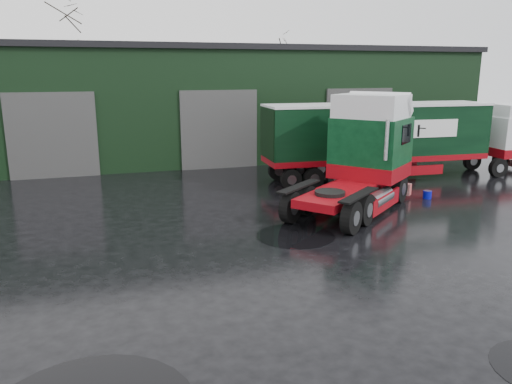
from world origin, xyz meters
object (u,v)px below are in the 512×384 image
warehouse (196,100)px  tree_back_b (267,85)px  hero_tractor (351,155)px  lorry_right (376,142)px  tree_back_a (65,73)px  wash_bucket (427,195)px

warehouse → tree_back_b: 12.82m
hero_tractor → tree_back_b: (5.50, 25.50, 1.67)m
lorry_right → tree_back_b: bearing=178.3°
warehouse → tree_back_b: (8.00, 10.00, 0.59)m
tree_back_b → tree_back_a: bearing=180.0°
hero_tractor → tree_back_a: bearing=163.5°
warehouse → tree_back_a: tree_back_a is taller
tree_back_a → tree_back_b: size_ratio=1.27×
tree_back_b → wash_bucket: bearing=-93.7°
lorry_right → tree_back_b: tree_back_b is taller
hero_tractor → wash_bucket: bearing=61.9°
wash_bucket → tree_back_a: bearing=120.1°
lorry_right → tree_back_a: 25.53m
lorry_right → wash_bucket: bearing=5.7°
lorry_right → hero_tractor: bearing=-36.3°
lorry_right → wash_bucket: lorry_right is taller
lorry_right → wash_bucket: 4.10m
warehouse → hero_tractor: (2.50, -15.50, -1.08)m
hero_tractor → wash_bucket: (3.88, 0.74, -1.92)m
tree_back_a → warehouse: bearing=-51.3°
warehouse → wash_bucket: size_ratio=96.79×
tree_back_a → tree_back_b: (16.00, 0.00, -1.00)m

